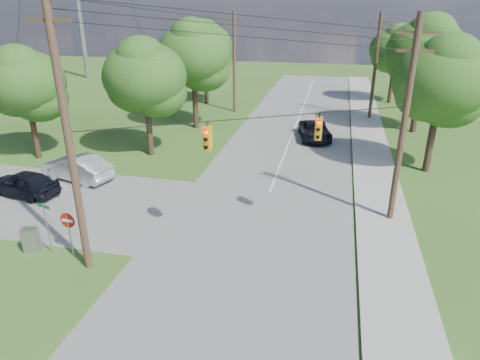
% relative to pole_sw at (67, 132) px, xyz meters
% --- Properties ---
extents(ground, '(140.00, 140.00, 0.00)m').
position_rel_pole_sw_xyz_m(ground, '(4.60, -0.40, -6.23)').
color(ground, '#38541C').
rests_on(ground, ground).
extents(main_road, '(10.00, 100.00, 0.03)m').
position_rel_pole_sw_xyz_m(main_road, '(6.60, 4.60, -6.21)').
color(main_road, gray).
rests_on(main_road, ground).
extents(sidewalk_east, '(2.60, 100.00, 0.12)m').
position_rel_pole_sw_xyz_m(sidewalk_east, '(13.30, 4.60, -6.17)').
color(sidewalk_east, '#A29F98').
rests_on(sidewalk_east, ground).
extents(pole_sw, '(2.00, 0.32, 12.00)m').
position_rel_pole_sw_xyz_m(pole_sw, '(0.00, 0.00, 0.00)').
color(pole_sw, '#4F3928').
rests_on(pole_sw, ground).
extents(pole_ne, '(2.00, 0.32, 10.50)m').
position_rel_pole_sw_xyz_m(pole_ne, '(13.50, 7.60, -0.76)').
color(pole_ne, '#4F3928').
rests_on(pole_ne, ground).
extents(pole_north_e, '(2.00, 0.32, 10.00)m').
position_rel_pole_sw_xyz_m(pole_north_e, '(13.50, 29.60, -1.10)').
color(pole_north_e, '#4F3928').
rests_on(pole_north_e, ground).
extents(pole_north_w, '(2.00, 0.32, 10.00)m').
position_rel_pole_sw_xyz_m(pole_north_w, '(-0.40, 29.60, -1.10)').
color(pole_north_w, '#4F3928').
rests_on(pole_north_w, ground).
extents(power_lines, '(13.93, 29.62, 4.93)m').
position_rel_pole_sw_xyz_m(power_lines, '(6.10, 11.14, 2.93)').
color(power_lines, black).
rests_on(power_lines, ground).
extents(traffic_signals, '(4.91, 3.27, 1.05)m').
position_rel_pole_sw_xyz_m(traffic_signals, '(7.15, 4.03, -0.73)').
color(traffic_signals, '#D59A0C').
rests_on(traffic_signals, ground).
extents(tree_w_near, '(6.00, 6.00, 8.40)m').
position_rel_pole_sw_xyz_m(tree_w_near, '(-3.40, 14.60, -0.30)').
color(tree_w_near, '#402D20').
rests_on(tree_w_near, ground).
extents(tree_w_mid, '(6.40, 6.40, 9.22)m').
position_rel_pole_sw_xyz_m(tree_w_mid, '(-2.40, 22.60, 0.35)').
color(tree_w_mid, '#402D20').
rests_on(tree_w_mid, ground).
extents(tree_w_far, '(6.00, 6.00, 8.73)m').
position_rel_pole_sw_xyz_m(tree_w_far, '(-4.40, 32.60, 0.02)').
color(tree_w_far, '#402D20').
rests_on(tree_w_far, ground).
extents(tree_e_near, '(6.20, 6.20, 8.81)m').
position_rel_pole_sw_xyz_m(tree_e_near, '(16.60, 15.60, 0.02)').
color(tree_e_near, '#402D20').
rests_on(tree_e_near, ground).
extents(tree_e_mid, '(6.60, 6.60, 9.64)m').
position_rel_pole_sw_xyz_m(tree_e_mid, '(17.10, 25.60, 0.68)').
color(tree_e_mid, '#402D20').
rests_on(tree_e_mid, ground).
extents(tree_e_far, '(5.80, 5.80, 8.32)m').
position_rel_pole_sw_xyz_m(tree_e_far, '(16.10, 37.60, -0.31)').
color(tree_e_far, '#402D20').
rests_on(tree_e_far, ground).
extents(tree_cross_n, '(5.60, 5.60, 7.91)m').
position_rel_pole_sw_xyz_m(tree_cross_n, '(-11.40, 12.10, -0.63)').
color(tree_cross_n, '#402D20').
rests_on(tree_cross_n, ground).
extents(car_cross_dark, '(4.72, 2.43, 1.54)m').
position_rel_pole_sw_xyz_m(car_cross_dark, '(-7.82, 5.93, -5.43)').
color(car_cross_dark, black).
rests_on(car_cross_dark, cross_road).
extents(car_cross_silver, '(5.25, 2.96, 1.64)m').
position_rel_pole_sw_xyz_m(car_cross_silver, '(-6.02, 8.84, -5.38)').
color(car_cross_silver, '#B2B4B9').
rests_on(car_cross_silver, cross_road).
extents(car_main_north, '(3.34, 5.50, 1.43)m').
position_rel_pole_sw_xyz_m(car_main_north, '(8.60, 21.36, -5.49)').
color(car_main_north, black).
rests_on(car_main_north, main_road).
extents(control_cabinet, '(0.79, 0.66, 1.22)m').
position_rel_pole_sw_xyz_m(control_cabinet, '(-3.23, 0.53, -5.62)').
color(control_cabinet, gray).
rests_on(control_cabinet, ground).
extents(do_not_enter_sign, '(0.74, 0.10, 2.23)m').
position_rel_pole_sw_xyz_m(do_not_enter_sign, '(-1.15, 0.60, -4.59)').
color(do_not_enter_sign, gray).
rests_on(do_not_enter_sign, ground).
extents(street_name_sign, '(0.75, 0.23, 2.55)m').
position_rel_pole_sw_xyz_m(street_name_sign, '(-2.26, 0.60, -4.59)').
color(street_name_sign, gray).
rests_on(street_name_sign, ground).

